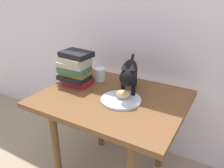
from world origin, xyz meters
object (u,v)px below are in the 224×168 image
at_px(candle_jar, 100,75).
at_px(side_table, 112,109).
at_px(plate, 121,100).
at_px(bread_roll, 123,94).
at_px(cat, 129,72).
at_px(book_stack, 76,68).

bearing_deg(candle_jar, side_table, -41.12).
relative_size(plate, candle_jar, 2.68).
distance_m(bread_roll, candle_jar, 0.32).
bearing_deg(side_table, candle_jar, 138.88).
bearing_deg(side_table, cat, 56.97).
relative_size(side_table, cat, 1.85).
bearing_deg(cat, side_table, -123.03).
xyz_separation_m(cat, book_stack, (-0.35, -0.07, -0.02)).
distance_m(bread_roll, book_stack, 0.37).
bearing_deg(side_table, bread_roll, -7.72).
xyz_separation_m(plate, bread_roll, (0.01, 0.01, 0.03)).
relative_size(side_table, bread_roll, 10.48).
height_order(plate, book_stack, book_stack).
xyz_separation_m(book_stack, candle_jar, (0.10, 0.13, -0.07)).
xyz_separation_m(plate, candle_jar, (-0.26, 0.19, 0.03)).
xyz_separation_m(side_table, book_stack, (-0.28, 0.03, 0.19)).
xyz_separation_m(side_table, candle_jar, (-0.19, 0.16, 0.12)).
bearing_deg(cat, book_stack, -169.31).
bearing_deg(plate, bread_roll, 65.24).
bearing_deg(cat, candle_jar, 164.60).
xyz_separation_m(side_table, cat, (0.06, 0.10, 0.21)).
relative_size(bread_roll, candle_jar, 0.94).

